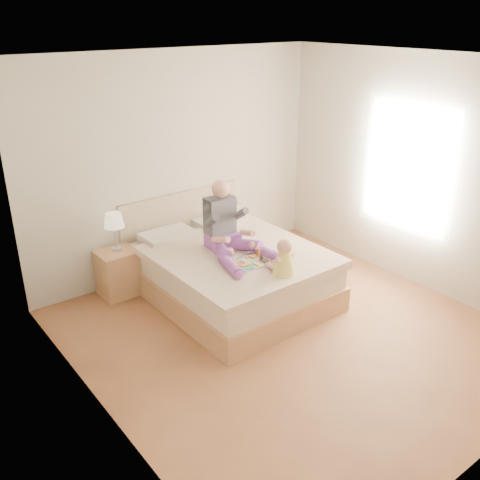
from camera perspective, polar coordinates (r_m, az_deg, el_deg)
room at (r=5.04m, az=6.62°, el=4.93°), size 4.02×4.22×2.71m
bed at (r=6.20m, az=-1.31°, el=-3.18°), size 1.70×2.18×1.00m
nightstand at (r=6.40m, az=-12.83°, el=-3.40°), size 0.45×0.40×0.54m
lamp at (r=6.17m, az=-13.29°, el=1.85°), size 0.23×0.23×0.46m
adult at (r=5.89m, az=-1.27°, el=0.98°), size 0.69×0.99×0.81m
tray at (r=5.66m, az=0.98°, el=-2.29°), size 0.43×0.35×0.12m
baby at (r=5.42m, az=4.65°, el=-2.12°), size 0.25×0.34×0.38m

